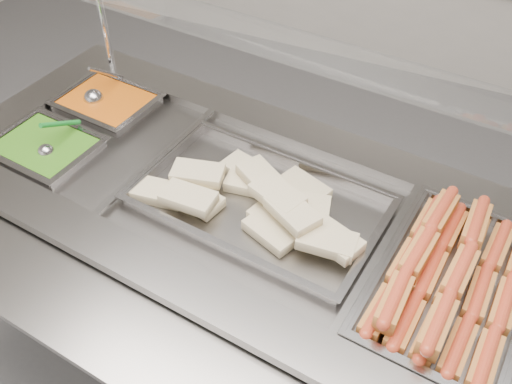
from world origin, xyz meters
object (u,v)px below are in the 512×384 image
at_px(sneeze_guard, 282,45).
at_px(ladle, 95,97).
at_px(steam_counter, 244,286).
at_px(pan_hotdogs, 450,292).
at_px(serving_spoon, 49,147).
at_px(pan_wraps, 259,206).

height_order(sneeze_guard, ladle, sneeze_guard).
relative_size(steam_counter, pan_hotdogs, 3.36).
distance_m(steam_counter, serving_spoon, 0.72).
distance_m(steam_counter, pan_hotdogs, 0.69).
relative_size(sneeze_guard, serving_spoon, 9.18).
relative_size(steam_counter, serving_spoon, 10.76).
bearing_deg(sneeze_guard, serving_spoon, -155.41).
bearing_deg(pan_hotdogs, ladle, 167.96).
relative_size(sneeze_guard, pan_hotdogs, 2.86).
height_order(pan_hotdogs, ladle, ladle).
height_order(steam_counter, ladle, ladle).
xyz_separation_m(pan_hotdogs, serving_spoon, (-1.16, -0.01, 0.05)).
xyz_separation_m(sneeze_guard, ladle, (-0.64, -0.01, -0.33)).
height_order(ladle, serving_spoon, ladle).
xyz_separation_m(pan_hotdogs, ladle, (-1.19, 0.25, 0.05)).
bearing_deg(ladle, pan_wraps, -16.29).
distance_m(sneeze_guard, ladle, 0.72).
distance_m(pan_hotdogs, pan_wraps, 0.52).
bearing_deg(serving_spoon, ladle, 97.67).
distance_m(ladle, serving_spoon, 0.27).
xyz_separation_m(ladle, serving_spoon, (0.04, -0.27, 0.00)).
bearing_deg(steam_counter, serving_spoon, -172.65).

